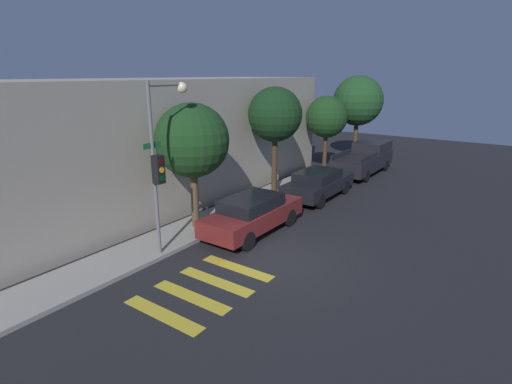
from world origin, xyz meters
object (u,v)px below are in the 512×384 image
object	(u,v)px
sedan_middle	(318,183)
tree_behind_truck	(358,101)
tree_near_corner	(192,141)
tree_midblock	(275,115)
traffic_light_pole	(162,150)
tree_far_end	(327,117)
sedan_near_corner	(253,213)
pickup_truck	(365,158)

from	to	relation	value
sedan_middle	tree_behind_truck	size ratio (longest dim) A/B	0.78
tree_near_corner	tree_midblock	distance (m)	5.76
traffic_light_pole	tree_far_end	bearing A→B (deg)	3.33
sedan_near_corner	tree_behind_truck	bearing A→B (deg)	7.63
sedan_near_corner	tree_midblock	xyz separation A→B (m)	(4.76, 2.07, 3.22)
sedan_middle	tree_midblock	size ratio (longest dim) A/B	0.85
sedan_near_corner	tree_far_end	world-z (taller)	tree_far_end
tree_near_corner	tree_far_end	world-z (taller)	tree_near_corner
traffic_light_pole	tree_midblock	size ratio (longest dim) A/B	1.07
tree_near_corner	tree_behind_truck	distance (m)	16.43
tree_near_corner	traffic_light_pole	bearing A→B (deg)	-160.00
tree_behind_truck	tree_far_end	bearing A→B (deg)	180.00
traffic_light_pole	pickup_truck	size ratio (longest dim) A/B	1.04
tree_behind_truck	tree_midblock	bearing A→B (deg)	180.00
sedan_near_corner	tree_behind_truck	xyz separation A→B (m)	(15.43, 2.07, 3.33)
sedan_near_corner	tree_near_corner	world-z (taller)	tree_near_corner
tree_far_end	tree_behind_truck	bearing A→B (deg)	0.00
traffic_light_pole	tree_near_corner	world-z (taller)	traffic_light_pole
sedan_middle	tree_midblock	xyz separation A→B (m)	(-0.77, 2.07, 3.26)
traffic_light_pole	pickup_truck	world-z (taller)	traffic_light_pole
tree_midblock	tree_near_corner	bearing A→B (deg)	180.00
tree_midblock	tree_far_end	xyz separation A→B (m)	(5.78, 0.00, -0.59)
traffic_light_pole	tree_near_corner	distance (m)	2.33
sedan_near_corner	tree_behind_truck	size ratio (longest dim) A/B	0.79
pickup_truck	tree_midblock	world-z (taller)	tree_midblock
traffic_light_pole	tree_midblock	world-z (taller)	traffic_light_pole
tree_midblock	tree_far_end	distance (m)	5.81
tree_near_corner	tree_behind_truck	bearing A→B (deg)	0.00
sedan_near_corner	pickup_truck	size ratio (longest dim) A/B	0.84
tree_far_end	tree_behind_truck	size ratio (longest dim) A/B	0.80
tree_near_corner	tree_midblock	xyz separation A→B (m)	(5.74, 0.00, 0.49)
pickup_truck	tree_near_corner	bearing A→B (deg)	170.86
pickup_truck	tree_behind_truck	size ratio (longest dim) A/B	0.95
sedan_middle	sedan_near_corner	bearing A→B (deg)	-180.00
traffic_light_pole	tree_behind_truck	xyz separation A→B (m)	(18.61, 0.80, 0.50)
sedan_middle	tree_far_end	distance (m)	6.04
traffic_light_pole	tree_behind_truck	world-z (taller)	tree_behind_truck
sedan_near_corner	tree_near_corner	size ratio (longest dim) A/B	0.94
sedan_near_corner	tree_far_end	distance (m)	11.06
sedan_near_corner	tree_midblock	size ratio (longest dim) A/B	0.87
pickup_truck	tree_behind_truck	distance (m)	5.21
sedan_middle	tree_near_corner	world-z (taller)	tree_near_corner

